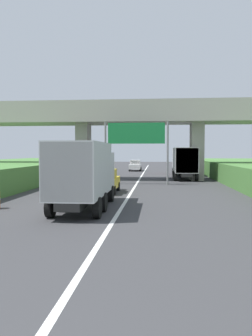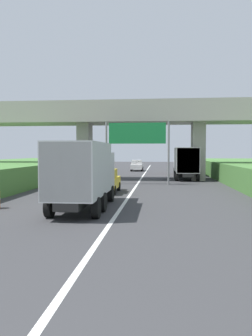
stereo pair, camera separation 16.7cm
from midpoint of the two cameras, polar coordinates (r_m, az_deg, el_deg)
name	(u,v)px [view 1 (the left image)]	position (r m, az deg, el deg)	size (l,w,h in m)	color
lane_centre_stripe	(135,186)	(28.39, 1.42, -3.20)	(0.20, 94.28, 0.01)	white
overpass_bridge	(139,121)	(35.16, 2.20, 8.19)	(40.00, 4.80, 8.25)	#9E998E
overhead_highway_sign	(136,138)	(29.86, 1.64, 5.31)	(5.88, 0.18, 5.75)	slate
truck_red	(182,160)	(42.71, 9.65, 1.36)	(2.44, 7.30, 3.44)	black
truck_silver	(85,172)	(16.95, -7.53, -0.72)	(2.44, 7.30, 3.44)	black
truck_blue	(184,162)	(36.18, 10.01, 1.11)	(2.44, 7.30, 3.44)	black
car_yellow	(105,181)	(23.98, -3.90, -2.26)	(1.86, 4.10, 1.72)	gold
car_white	(135,165)	(51.69, 1.54, 0.44)	(1.86, 4.10, 1.72)	silver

